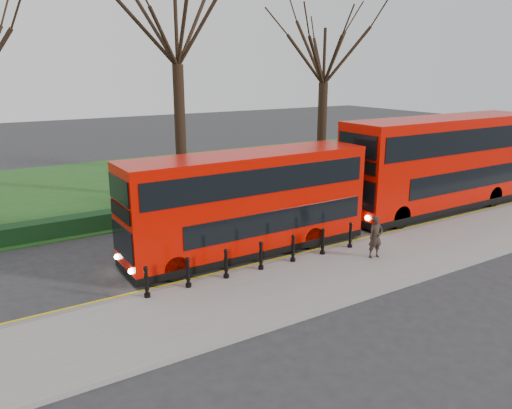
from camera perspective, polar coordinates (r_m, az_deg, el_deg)
ground at (r=19.29m, az=-1.59°, el=-6.47°), size 120.00×120.00×0.00m
pavement at (r=16.95m, az=3.65°, el=-9.42°), size 60.00×4.00×0.15m
kerb at (r=18.47m, az=0.01°, el=-7.23°), size 60.00×0.25×0.16m
grass_verge at (r=32.55m, az=-15.17°, el=2.15°), size 60.00×18.00×0.06m
hedge at (r=24.95m, az=-9.57°, el=-0.60°), size 60.00×0.90×0.80m
yellow_line_outer at (r=18.73m, az=-0.49°, el=-7.13°), size 60.00×0.10×0.01m
yellow_line_inner at (r=18.89m, az=-0.81°, el=-6.93°), size 60.00×0.10×0.01m
tree_mid at (r=27.86m, az=-9.16°, el=20.45°), size 8.56×8.56×13.37m
tree_right at (r=33.05m, az=7.85°, el=17.14°), size 7.28×7.28×11.38m
bollard_row at (r=17.97m, az=0.57°, el=-5.91°), size 8.72×0.15×1.00m
bus_lead at (r=19.53m, az=-0.93°, el=0.08°), size 10.10×2.32×4.02m
bus_rear at (r=27.41m, az=20.51°, el=4.37°), size 11.99×2.75×4.77m
pedestrian at (r=19.50m, az=13.51°, el=-3.62°), size 0.66×0.49×1.64m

